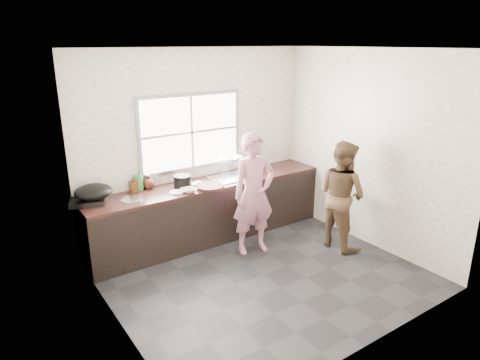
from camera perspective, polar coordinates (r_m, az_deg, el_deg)
floor at (r=5.47m, az=3.07°, el=-12.54°), size 3.60×3.20×0.01m
ceiling at (r=4.71m, az=3.64°, el=17.18°), size 3.60×3.20×0.01m
wall_back at (r=6.22m, az=-5.77°, el=4.71°), size 3.60×0.01×2.70m
wall_left at (r=4.12m, az=-16.98°, el=-2.97°), size 0.01×3.20×2.70m
wall_right at (r=6.16m, az=16.78°, el=3.89°), size 0.01×3.20×2.70m
wall_front at (r=3.85m, az=18.11°, el=-4.56°), size 3.60×0.01×2.70m
cabinet at (r=6.24m, az=-4.10°, el=-4.25°), size 3.60×0.62×0.82m
countertop at (r=6.09m, az=-4.19°, el=-0.51°), size 3.60×0.64×0.04m
sink at (r=6.26m, az=-1.43°, el=0.28°), size 0.55×0.45×0.02m
faucet at (r=6.38m, az=-2.42°, el=1.97°), size 0.02×0.02×0.30m
window_frame at (r=6.12m, az=-6.58°, el=6.38°), size 1.60×0.05×1.10m
window_glazing at (r=6.10m, az=-6.47°, el=6.34°), size 1.50×0.01×1.00m
woman at (r=5.73m, az=1.85°, el=-2.40°), size 0.62×0.46×1.55m
person_side at (r=6.05m, az=13.35°, el=-1.91°), size 0.59×0.75×1.52m
cutting_board at (r=5.86m, az=-4.03°, el=-0.86°), size 0.48×0.48×0.04m
cleaver at (r=5.96m, az=-5.92°, el=-0.36°), size 0.23×0.17×0.01m
bowl_mince at (r=5.72m, az=-6.85°, el=-1.37°), size 0.23×0.23×0.05m
bowl_crabs at (r=6.35m, az=1.05°, el=0.76°), size 0.19×0.19×0.06m
bowl_held at (r=6.41m, az=0.75°, el=0.96°), size 0.25×0.25×0.07m
black_pot at (r=5.89m, az=-7.68°, el=-0.20°), size 0.31×0.31×0.17m
plate_food at (r=5.72m, az=-8.41°, el=-1.62°), size 0.22×0.22×0.02m
bottle_green at (r=5.86m, az=-13.29°, el=-0.12°), size 0.13×0.13×0.27m
bottle_brown_tall at (r=5.85m, az=-14.00°, el=-0.59°), size 0.10×0.11×0.20m
bottle_brown_short at (r=5.92m, az=-12.09°, el=-0.33°), size 0.16×0.16×0.18m
glass_jar at (r=5.93m, az=-12.09°, el=-0.65°), size 0.10×0.10×0.11m
burner at (r=5.65m, az=-19.73°, el=-2.54°), size 0.51×0.51×0.06m
wok at (r=5.56m, az=-18.94°, el=-1.49°), size 0.60×0.60×0.17m
dish_rack at (r=6.62m, az=0.92°, el=2.44°), size 0.41×0.32×0.27m
pot_lid_left at (r=5.61m, az=-14.18°, el=-2.41°), size 0.31×0.31×0.01m
pot_lid_right at (r=5.57m, az=-14.25°, el=-2.56°), size 0.32×0.32×0.01m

